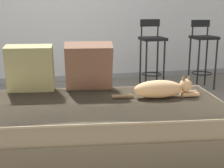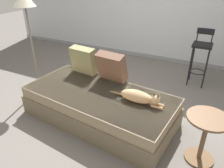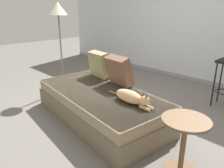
{
  "view_description": "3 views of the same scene",
  "coord_description": "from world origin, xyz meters",
  "px_view_note": "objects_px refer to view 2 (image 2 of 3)",
  "views": [
    {
      "loc": [
        -0.4,
        -2.76,
        1.16
      ],
      "look_at": [
        0.15,
        -0.3,
        0.54
      ],
      "focal_mm": 50.0,
      "sensor_mm": 36.0,
      "label": 1
    },
    {
      "loc": [
        1.28,
        -2.6,
        1.9
      ],
      "look_at": [
        0.15,
        -0.3,
        0.54
      ],
      "focal_mm": 35.0,
      "sensor_mm": 36.0,
      "label": 2
    },
    {
      "loc": [
        2.15,
        -2.26,
        1.51
      ],
      "look_at": [
        0.15,
        -0.3,
        0.54
      ],
      "focal_mm": 35.0,
      "sensor_mm": 36.0,
      "label": 3
    }
  ],
  "objects_px": {
    "side_table": "(205,133)",
    "floor_lamp": "(26,9)",
    "couch": "(99,105)",
    "throw_pillow_middle": "(111,67)",
    "cat": "(139,97)",
    "bar_stool_near_window": "(201,53)",
    "throw_pillow_corner": "(84,60)"
  },
  "relations": [
    {
      "from": "throw_pillow_middle",
      "to": "side_table",
      "type": "height_order",
      "value": "throw_pillow_middle"
    },
    {
      "from": "couch",
      "to": "floor_lamp",
      "type": "xyz_separation_m",
      "value": [
        -1.36,
        0.26,
        1.15
      ]
    },
    {
      "from": "bar_stool_near_window",
      "to": "side_table",
      "type": "xyz_separation_m",
      "value": [
        0.29,
        -1.88,
        -0.23
      ]
    },
    {
      "from": "couch",
      "to": "throw_pillow_middle",
      "type": "xyz_separation_m",
      "value": [
        -0.0,
        0.39,
        0.43
      ]
    },
    {
      "from": "couch",
      "to": "side_table",
      "type": "height_order",
      "value": "side_table"
    },
    {
      "from": "throw_pillow_corner",
      "to": "cat",
      "type": "xyz_separation_m",
      "value": [
        1.08,
        -0.43,
        -0.14
      ]
    },
    {
      "from": "cat",
      "to": "side_table",
      "type": "bearing_deg",
      "value": -12.79
    },
    {
      "from": "side_table",
      "to": "bar_stool_near_window",
      "type": "bearing_deg",
      "value": 98.84
    },
    {
      "from": "side_table",
      "to": "cat",
      "type": "bearing_deg",
      "value": 167.21
    },
    {
      "from": "side_table",
      "to": "couch",
      "type": "bearing_deg",
      "value": 173.17
    },
    {
      "from": "floor_lamp",
      "to": "side_table",
      "type": "bearing_deg",
      "value": -8.9
    },
    {
      "from": "cat",
      "to": "throw_pillow_middle",
      "type": "bearing_deg",
      "value": 146.6
    },
    {
      "from": "throw_pillow_corner",
      "to": "side_table",
      "type": "relative_size",
      "value": 0.75
    },
    {
      "from": "bar_stool_near_window",
      "to": "side_table",
      "type": "distance_m",
      "value": 1.92
    },
    {
      "from": "couch",
      "to": "cat",
      "type": "relative_size",
      "value": 2.93
    },
    {
      "from": "throw_pillow_middle",
      "to": "side_table",
      "type": "xyz_separation_m",
      "value": [
        1.38,
        -0.56,
        -0.27
      ]
    },
    {
      "from": "cat",
      "to": "side_table",
      "type": "distance_m",
      "value": 0.84
    },
    {
      "from": "couch",
      "to": "floor_lamp",
      "type": "relative_size",
      "value": 1.34
    },
    {
      "from": "side_table",
      "to": "floor_lamp",
      "type": "bearing_deg",
      "value": 171.1
    },
    {
      "from": "throw_pillow_corner",
      "to": "floor_lamp",
      "type": "relative_size",
      "value": 0.27
    },
    {
      "from": "throw_pillow_middle",
      "to": "side_table",
      "type": "distance_m",
      "value": 1.51
    },
    {
      "from": "throw_pillow_middle",
      "to": "floor_lamp",
      "type": "relative_size",
      "value": 0.28
    },
    {
      "from": "cat",
      "to": "bar_stool_near_window",
      "type": "xyz_separation_m",
      "value": [
        0.52,
        1.7,
        0.11
      ]
    },
    {
      "from": "throw_pillow_middle",
      "to": "bar_stool_near_window",
      "type": "bearing_deg",
      "value": 50.73
    },
    {
      "from": "throw_pillow_corner",
      "to": "couch",
      "type": "bearing_deg",
      "value": -41.3
    },
    {
      "from": "throw_pillow_middle",
      "to": "bar_stool_near_window",
      "type": "relative_size",
      "value": 0.45
    },
    {
      "from": "couch",
      "to": "throw_pillow_middle",
      "type": "height_order",
      "value": "throw_pillow_middle"
    },
    {
      "from": "cat",
      "to": "floor_lamp",
      "type": "distance_m",
      "value": 2.13
    },
    {
      "from": "couch",
      "to": "side_table",
      "type": "xyz_separation_m",
      "value": [
        1.37,
        -0.16,
        0.16
      ]
    },
    {
      "from": "throw_pillow_corner",
      "to": "throw_pillow_middle",
      "type": "height_order",
      "value": "throw_pillow_middle"
    },
    {
      "from": "floor_lamp",
      "to": "bar_stool_near_window",
      "type": "bearing_deg",
      "value": 30.82
    },
    {
      "from": "throw_pillow_corner",
      "to": "bar_stool_near_window",
      "type": "distance_m",
      "value": 2.04
    }
  ]
}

